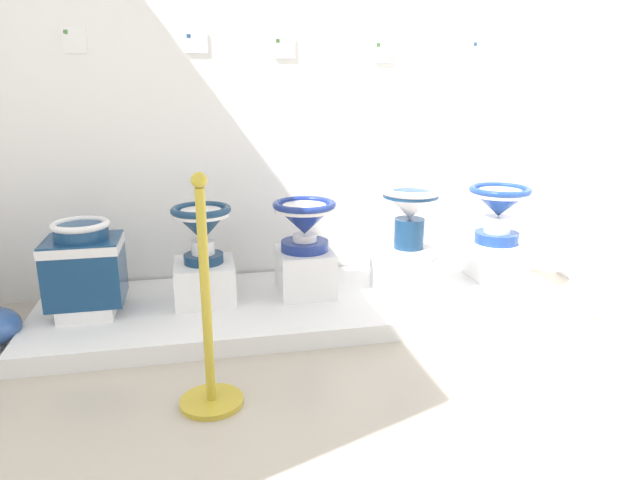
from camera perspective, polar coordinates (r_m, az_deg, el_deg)
name	(u,v)px	position (r m, az deg, el deg)	size (l,w,h in m)	color
ground_plane	(373,442)	(2.34, 5.36, -19.47)	(5.79, 5.24, 0.02)	#B2A899
wall_back	(290,31)	(3.74, -3.01, 20.18)	(3.99, 0.06, 3.27)	white
display_platform	(309,304)	(3.43, -1.14, -6.41)	(3.11, 1.00, 0.10)	white
plinth_block_slender_white	(89,306)	(3.41, -22.07, -6.17)	(0.29, 0.35, 0.07)	white
antique_toilet_slender_white	(84,261)	(3.33, -22.52, -1.98)	(0.40, 0.34, 0.45)	navy
plinth_block_broad_patterned	(205,281)	(3.37, -11.43, -4.09)	(0.34, 0.36, 0.23)	white
antique_toilet_broad_patterned	(202,225)	(3.28, -11.74, 1.44)	(0.34, 0.34, 0.33)	navy
plinth_block_tall_cobalt	(305,271)	(3.43, -1.53, -3.15)	(0.32, 0.37, 0.27)	white
antique_toilet_tall_cobalt	(304,220)	(3.34, -1.57, 2.05)	(0.37, 0.37, 0.30)	navy
plinth_block_rightmost	(407,275)	(3.47, 8.72, -3.53)	(0.36, 0.37, 0.21)	white
antique_toilet_rightmost	(410,214)	(3.37, 8.98, 2.60)	(0.34, 0.34, 0.43)	white
plinth_block_pale_glazed	(494,260)	(3.85, 17.05, -1.96)	(0.28, 0.34, 0.24)	white
antique_toilet_pale_glazed	(499,206)	(3.76, 17.48, 3.29)	(0.38, 0.38, 0.36)	#214396
info_placard_first	(74,40)	(3.70, -23.38, 17.90)	(0.13, 0.01, 0.14)	white
info_placard_second	(196,42)	(3.65, -12.30, 18.75)	(0.13, 0.01, 0.12)	white
info_placard_third	(284,47)	(3.69, -3.59, 18.68)	(0.13, 0.01, 0.13)	white
info_placard_fourth	(384,51)	(3.83, 6.38, 18.24)	(0.12, 0.01, 0.13)	white
info_placard_fifth	(480,50)	(4.09, 15.75, 17.80)	(0.13, 0.01, 0.13)	white
stanchion_post_near_left	(208,344)	(2.45, -11.10, -10.16)	(0.27, 0.27, 1.00)	gold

